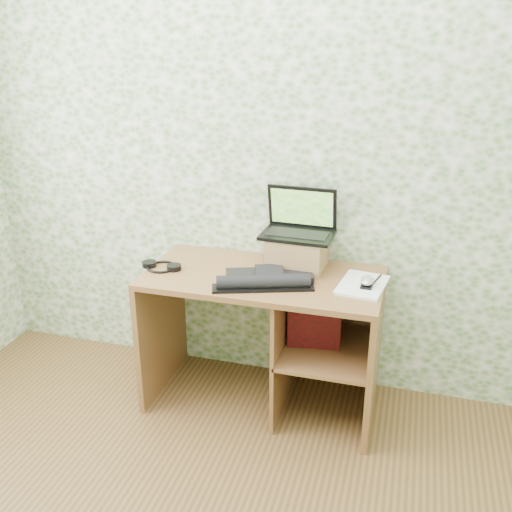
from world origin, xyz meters
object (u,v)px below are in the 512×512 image
(laptop, at_px, (299,224))
(keyboard, at_px, (267,279))
(notepad, at_px, (362,285))
(desk, at_px, (279,321))
(riser, at_px, (297,252))

(laptop, xyz_separation_m, keyboard, (-0.10, -0.28, -0.21))
(laptop, height_order, notepad, laptop)
(laptop, relative_size, notepad, 1.24)
(desk, relative_size, notepad, 4.00)
(laptop, distance_m, notepad, 0.46)
(notepad, bearing_deg, laptop, 160.84)
(laptop, distance_m, keyboard, 0.36)
(keyboard, relative_size, notepad, 1.65)
(riser, bearing_deg, laptop, 90.00)
(laptop, relative_size, keyboard, 0.75)
(desk, xyz_separation_m, keyboard, (-0.04, -0.12, 0.29))
(desk, relative_size, laptop, 3.22)
(keyboard, bearing_deg, desk, 54.54)
(laptop, bearing_deg, keyboard, -107.59)
(riser, bearing_deg, keyboard, -112.91)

